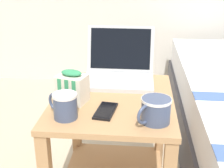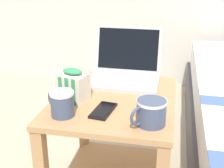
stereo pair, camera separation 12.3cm
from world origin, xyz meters
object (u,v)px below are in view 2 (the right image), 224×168
object	(u,v)px
mug_front_left	(62,102)
snack_bag	(73,86)
mug_front_right	(151,111)
laptop	(125,71)
cell_phone	(103,110)

from	to	relation	value
mug_front_left	snack_bag	bearing A→B (deg)	90.79
mug_front_left	mug_front_right	xyz separation A→B (m)	(0.32, -0.00, -0.00)
laptop	mug_front_left	size ratio (longest dim) A/B	2.73
laptop	mug_front_left	distance (m)	0.44
cell_phone	laptop	bearing A→B (deg)	86.13
laptop	snack_bag	size ratio (longest dim) A/B	2.42
laptop	cell_phone	distance (m)	0.35
laptop	mug_front_right	size ratio (longest dim) A/B	2.64
laptop	mug_front_left	bearing A→B (deg)	-112.25
mug_front_right	cell_phone	xyz separation A→B (m)	(-0.18, 0.06, -0.05)
mug_front_left	cell_phone	xyz separation A→B (m)	(0.14, 0.06, -0.05)
mug_front_right	cell_phone	world-z (taller)	mug_front_right
laptop	mug_front_left	xyz separation A→B (m)	(-0.17, -0.40, 0.00)
laptop	mug_front_left	world-z (taller)	laptop
mug_front_left	cell_phone	bearing A→B (deg)	22.50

